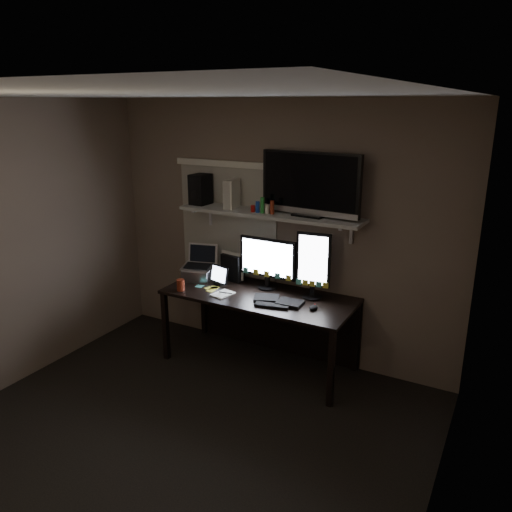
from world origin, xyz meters
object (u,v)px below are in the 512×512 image
Objects in this scene: laptop at (197,264)px; cup at (181,285)px; monitor_portrait at (313,265)px; desk at (265,307)px; speaker at (201,189)px; keyboard at (278,301)px; mouse at (314,307)px; monitor_landscape at (268,263)px; tv at (310,185)px; game_console at (233,194)px; tablet at (220,275)px.

laptop reaches higher than cup.
laptop is at bearing 178.35° from monitor_portrait.
speaker reaches higher than desk.
laptop is (-0.98, 0.15, 0.16)m from keyboard.
cup reaches higher than mouse.
monitor_landscape is at bearing 120.46° from keyboard.
tv is at bearing 52.47° from keyboard.
laptop is (-0.74, -0.06, 0.35)m from desk.
keyboard is 0.97m from cup.
laptop is at bearing 159.65° from keyboard.
monitor_portrait is 1.22m from laptop.
game_console is (-0.64, 0.30, 0.87)m from keyboard.
monitor_landscape reaches higher than desk.
desk is at bearing -22.51° from game_console.
monitor_portrait is 2.30× the size of game_console.
game_console is (-0.40, 0.09, 1.06)m from desk.
cup is 0.40× the size of game_console.
monitor_landscape is 1.95× the size of speaker.
mouse reaches higher than keyboard.
monitor_landscape reaches higher than keyboard.
tablet is at bearing 173.21° from mouse.
monitor_portrait reaches higher than desk.
monitor_portrait is 0.45m from keyboard.
mouse is 0.38× the size of game_console.
cup is (-0.71, -0.39, 0.23)m from desk.
cup is (-0.95, -0.18, 0.04)m from keyboard.
monitor_portrait reaches higher than keyboard.
mouse is at bearing -53.07° from tv.
speaker is (-0.31, 0.17, 0.80)m from tablet.
laptop is 0.80m from game_console.
desk is at bearing -4.30° from speaker.
tablet is at bearing 51.87° from cup.
tablet is at bearing -163.32° from tv.
speaker is (-0.78, 0.10, 1.08)m from desk.
tablet reaches higher than keyboard.
speaker is at bearing 169.42° from game_console.
game_console reaches higher than monitor_portrait.
desk is 6.03× the size of speaker.
mouse is at bearing -26.32° from game_console.
monitor_portrait is at bearing 4.59° from desk.
game_console reaches higher than cup.
monitor_portrait is at bearing -10.41° from laptop.
game_console reaches higher than mouse.
monitor_landscape is 0.86m from cup.
monitor_landscape is at bearing 0.49° from speaker.
monitor_portrait reaches higher than cup.
mouse is 0.30× the size of laptop.
laptop reaches higher than desk.
game_console is (0.06, 0.17, 0.79)m from tablet.
speaker reaches higher than tablet.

